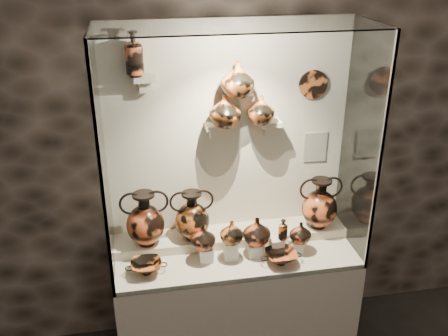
{
  "coord_description": "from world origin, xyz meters",
  "views": [
    {
      "loc": [
        -0.62,
        -0.71,
        2.85
      ],
      "look_at": [
        -0.07,
        2.28,
        1.45
      ],
      "focal_mm": 40.0,
      "sensor_mm": 36.0,
      "label": 1
    }
  ],
  "objects_px": {
    "amphora_mid": "(192,215)",
    "kylix_right": "(281,256)",
    "amphora_left": "(145,219)",
    "ovoid_vase_c": "(261,110)",
    "amphora_right": "(320,203)",
    "jug_e": "(300,232)",
    "ovoid_vase_b": "(238,79)",
    "jug_a": "(203,237)",
    "lekythos_tall": "(134,52)",
    "lekythos_small": "(283,228)",
    "kylix_left": "(146,266)",
    "jug_b": "(232,232)",
    "jug_c": "(257,231)",
    "ovoid_vase_a": "(225,110)"
  },
  "relations": [
    {
      "from": "ovoid_vase_a",
      "to": "jug_e",
      "type": "bearing_deg",
      "value": -10.96
    },
    {
      "from": "jug_a",
      "to": "jug_c",
      "type": "relative_size",
      "value": 0.87
    },
    {
      "from": "jug_a",
      "to": "ovoid_vase_a",
      "type": "height_order",
      "value": "ovoid_vase_a"
    },
    {
      "from": "amphora_mid",
      "to": "kylix_right",
      "type": "relative_size",
      "value": 1.34
    },
    {
      "from": "amphora_right",
      "to": "lekythos_small",
      "type": "bearing_deg",
      "value": -147.44
    },
    {
      "from": "jug_a",
      "to": "jug_e",
      "type": "bearing_deg",
      "value": -17.09
    },
    {
      "from": "amphora_left",
      "to": "jug_b",
      "type": "distance_m",
      "value": 0.6
    },
    {
      "from": "amphora_left",
      "to": "ovoid_vase_c",
      "type": "bearing_deg",
      "value": 28.61
    },
    {
      "from": "jug_c",
      "to": "lekythos_small",
      "type": "bearing_deg",
      "value": -28.18
    },
    {
      "from": "jug_b",
      "to": "kylix_right",
      "type": "bearing_deg",
      "value": -33.36
    },
    {
      "from": "ovoid_vase_a",
      "to": "ovoid_vase_c",
      "type": "xyz_separation_m",
      "value": [
        0.25,
        0.01,
        -0.02
      ]
    },
    {
      "from": "kylix_right",
      "to": "ovoid_vase_b",
      "type": "height_order",
      "value": "ovoid_vase_b"
    },
    {
      "from": "kylix_left",
      "to": "ovoid_vase_b",
      "type": "height_order",
      "value": "ovoid_vase_b"
    },
    {
      "from": "jug_a",
      "to": "kylix_left",
      "type": "relative_size",
      "value": 0.67
    },
    {
      "from": "jug_a",
      "to": "lekythos_tall",
      "type": "bearing_deg",
      "value": 127.77
    },
    {
      "from": "kylix_right",
      "to": "ovoid_vase_a",
      "type": "height_order",
      "value": "ovoid_vase_a"
    },
    {
      "from": "kylix_right",
      "to": "ovoid_vase_b",
      "type": "bearing_deg",
      "value": 118.47
    },
    {
      "from": "amphora_left",
      "to": "ovoid_vase_b",
      "type": "distance_m",
      "value": 1.14
    },
    {
      "from": "kylix_left",
      "to": "kylix_right",
      "type": "xyz_separation_m",
      "value": [
        0.91,
        -0.05,
        0.0
      ]
    },
    {
      "from": "jug_e",
      "to": "kylix_left",
      "type": "xyz_separation_m",
      "value": [
        -1.07,
        -0.05,
        -0.11
      ]
    },
    {
      "from": "amphora_mid",
      "to": "kylix_left",
      "type": "height_order",
      "value": "amphora_mid"
    },
    {
      "from": "amphora_mid",
      "to": "kylix_right",
      "type": "xyz_separation_m",
      "value": [
        0.56,
        -0.32,
        -0.2
      ]
    },
    {
      "from": "amphora_right",
      "to": "jug_e",
      "type": "height_order",
      "value": "amphora_right"
    },
    {
      "from": "amphora_mid",
      "to": "jug_a",
      "type": "xyz_separation_m",
      "value": [
        0.05,
        -0.19,
        -0.07
      ]
    },
    {
      "from": "amphora_left",
      "to": "kylix_right",
      "type": "height_order",
      "value": "amphora_left"
    },
    {
      "from": "lekythos_tall",
      "to": "ovoid_vase_a",
      "type": "xyz_separation_m",
      "value": [
        0.56,
        -0.04,
        -0.39
      ]
    },
    {
      "from": "ovoid_vase_a",
      "to": "lekythos_small",
      "type": "bearing_deg",
      "value": -18.63
    },
    {
      "from": "jug_a",
      "to": "jug_b",
      "type": "distance_m",
      "value": 0.2
    },
    {
      "from": "jug_a",
      "to": "lekythos_small",
      "type": "xyz_separation_m",
      "value": [
        0.55,
        -0.02,
        0.02
      ]
    },
    {
      "from": "jug_b",
      "to": "jug_e",
      "type": "xyz_separation_m",
      "value": [
        0.49,
        -0.01,
        -0.05
      ]
    },
    {
      "from": "amphora_left",
      "to": "ovoid_vase_c",
      "type": "relative_size",
      "value": 2.09
    },
    {
      "from": "amphora_mid",
      "to": "jug_a",
      "type": "relative_size",
      "value": 2.09
    },
    {
      "from": "amphora_right",
      "to": "kylix_left",
      "type": "relative_size",
      "value": 1.47
    },
    {
      "from": "amphora_left",
      "to": "jug_e",
      "type": "height_order",
      "value": "amphora_left"
    },
    {
      "from": "jug_a",
      "to": "jug_c",
      "type": "distance_m",
      "value": 0.37
    },
    {
      "from": "jug_b",
      "to": "jug_e",
      "type": "distance_m",
      "value": 0.49
    },
    {
      "from": "ovoid_vase_a",
      "to": "ovoid_vase_b",
      "type": "height_order",
      "value": "ovoid_vase_b"
    },
    {
      "from": "jug_c",
      "to": "lekythos_small",
      "type": "xyz_separation_m",
      "value": [
        0.18,
        -0.02,
        0.02
      ]
    },
    {
      "from": "jug_c",
      "to": "kylix_right",
      "type": "bearing_deg",
      "value": -64.07
    },
    {
      "from": "ovoid_vase_a",
      "to": "ovoid_vase_b",
      "type": "relative_size",
      "value": 0.98
    },
    {
      "from": "ovoid_vase_a",
      "to": "ovoid_vase_b",
      "type": "xyz_separation_m",
      "value": [
        0.08,
        -0.0,
        0.2
      ]
    },
    {
      "from": "jug_c",
      "to": "lekythos_tall",
      "type": "xyz_separation_m",
      "value": [
        -0.74,
        0.27,
        1.2
      ]
    },
    {
      "from": "lekythos_tall",
      "to": "jug_b",
      "type": "bearing_deg",
      "value": -17.83
    },
    {
      "from": "lekythos_small",
      "to": "kylix_left",
      "type": "bearing_deg",
      "value": 178.45
    },
    {
      "from": "jug_e",
      "to": "kylix_left",
      "type": "relative_size",
      "value": 0.6
    },
    {
      "from": "lekythos_small",
      "to": "ovoid_vase_c",
      "type": "xyz_separation_m",
      "value": [
        -0.11,
        0.26,
        0.78
      ]
    },
    {
      "from": "lekythos_tall",
      "to": "ovoid_vase_a",
      "type": "distance_m",
      "value": 0.68
    },
    {
      "from": "lekythos_small",
      "to": "jug_a",
      "type": "bearing_deg",
      "value": 173.11
    },
    {
      "from": "jug_b",
      "to": "kylix_right",
      "type": "distance_m",
      "value": 0.38
    },
    {
      "from": "lekythos_small",
      "to": "ovoid_vase_b",
      "type": "bearing_deg",
      "value": 133.68
    }
  ]
}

